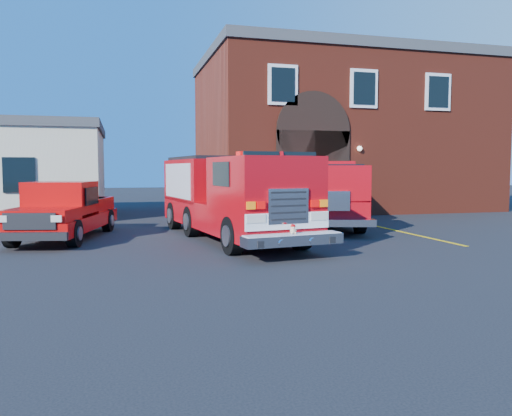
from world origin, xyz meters
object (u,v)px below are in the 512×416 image
object	(u,v)px
fire_station	(338,134)
pickup_truck	(65,212)
secondary_truck	(322,190)
fire_engine	(229,195)

from	to	relation	value
fire_station	pickup_truck	size ratio (longest dim) A/B	2.57
fire_station	secondary_truck	size ratio (longest dim) A/B	1.86
pickup_truck	secondary_truck	distance (m)	9.64
secondary_truck	fire_engine	bearing A→B (deg)	-146.32
pickup_truck	secondary_truck	bearing A→B (deg)	9.65
fire_engine	pickup_truck	xyz separation A→B (m)	(-5.09, 1.32, -0.53)
pickup_truck	fire_station	bearing A→B (deg)	35.04
fire_station	fire_engine	size ratio (longest dim) A/B	1.69
fire_station	pickup_truck	world-z (taller)	fire_station
fire_station	pickup_truck	xyz separation A→B (m)	(-13.84, -9.71, -3.38)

